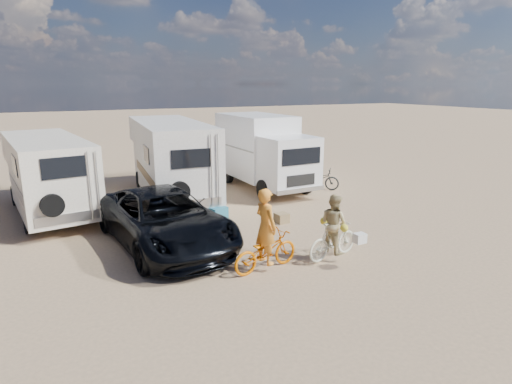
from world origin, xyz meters
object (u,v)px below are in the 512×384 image
rv_left (48,176)px  rider_woman (333,230)px  bike_woman (333,240)px  rider_man (266,233)px  rv_main (171,160)px  crate (282,218)px  dark_suv (165,219)px  bike_man (266,251)px  cooler (218,214)px  bike_parked (318,179)px  box_truck (265,153)px

rv_left → rider_woman: bearing=-57.6°
bike_woman → rider_man: bearing=74.6°
rv_main → crate: 5.45m
dark_suv → bike_woman: 4.65m
bike_man → bike_woman: bearing=-104.2°
bike_woman → rider_woman: (0.00, 0.00, 0.27)m
bike_woman → cooler: size_ratio=3.04×
bike_man → bike_parked: size_ratio=1.03×
rv_main → bike_man: bearing=-84.3°
bike_parked → dark_suv: bearing=157.7°
rv_main → rider_woman: (2.04, -7.89, -0.74)m
bike_woman → rider_man: rider_man is taller
rider_man → bike_woman: bearing=-104.2°
box_truck → rider_woman: size_ratio=3.64×
rv_left → rider_man: 8.77m
bike_woman → cooler: bearing=8.3°
cooler → rider_man: bearing=-110.5°
box_truck → dark_suv: size_ratio=1.00×
box_truck → bike_parked: size_ratio=3.17×
rider_man → rider_woman: size_ratio=1.21×
rv_main → rider_man: rv_main is taller
rv_main → cooler: (0.56, -3.58, -1.29)m
crate → rider_man: bearing=-126.0°
rv_main → box_truck: (4.04, -0.26, 0.05)m
rv_left → cooler: (4.94, -3.35, -1.10)m
rv_left → dark_suv: 5.57m
rv_left → rider_woman: (6.42, -7.66, -0.56)m
rider_man → rider_woman: rider_man is taller
bike_woman → crate: (0.27, 3.14, -0.34)m
dark_suv → crate: bearing=-2.2°
bike_woman → cooler: bike_woman is taller
rv_left → bike_woman: rv_left is taller
rider_woman → box_truck: bearing=-25.4°
bike_man → rider_woman: size_ratio=1.18×
rider_woman → crate: 3.21m
rv_left → bike_man: (4.53, -7.50, -0.85)m
bike_woman → bike_parked: (3.95, 6.38, -0.04)m
rv_left → box_truck: size_ratio=1.11×
bike_man → rider_woman: rider_woman is taller
box_truck → rider_man: bearing=-119.0°
dark_suv → rider_man: (1.76, -2.70, 0.16)m
rv_main → dark_suv: 5.33m
rv_left → bike_parked: 10.49m
rider_woman → bike_parked: rider_woman is taller
rv_left → rv_main: bearing=-4.6°
bike_woman → rv_main: bearing=3.8°
rider_woman → cooler: rider_woman is taller
bike_woman → rider_woman: 0.27m
crate → rv_left: bearing=146.0°
bike_man → bike_woman: 1.90m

